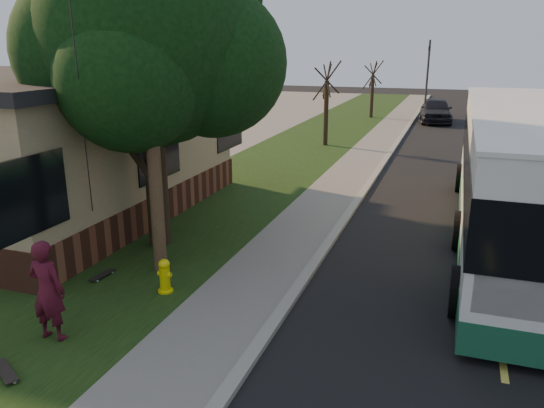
{
  "coord_description": "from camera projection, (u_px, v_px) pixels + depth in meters",
  "views": [
    {
      "loc": [
        2.88,
        -8.92,
        5.07
      ],
      "look_at": [
        -1.02,
        2.35,
        1.5
      ],
      "focal_mm": 35.0,
      "sensor_mm": 36.0,
      "label": 1
    }
  ],
  "objects": [
    {
      "name": "building_lot",
      "position": [
        47.0,
        162.0,
        24.03
      ],
      "size": [
        15.0,
        80.0,
        0.04
      ],
      "primitive_type": "cube",
      "color": "slate",
      "rests_on": "ground"
    },
    {
      "name": "skateboard_main",
      "position": [
        103.0,
        275.0,
        11.91
      ],
      "size": [
        0.25,
        0.73,
        0.07
      ],
      "color": "black",
      "rests_on": "grass_verge"
    },
    {
      "name": "transit_bus",
      "position": [
        521.0,
        172.0,
        13.78
      ],
      "size": [
        3.06,
        13.28,
        3.59
      ],
      "color": "silver",
      "rests_on": "ground"
    },
    {
      "name": "fire_hydrant",
      "position": [
        165.0,
        276.0,
        11.13
      ],
      "size": [
        0.32,
        0.32,
        0.74
      ],
      "color": "yellow",
      "rests_on": "grass_verge"
    },
    {
      "name": "leafy_tree",
      "position": [
        152.0,
        41.0,
        12.66
      ],
      "size": [
        6.3,
        6.0,
        7.8
      ],
      "color": "black",
      "rests_on": "grass_verge"
    },
    {
      "name": "bare_tree_near",
      "position": [
        326.0,
        105.0,
        27.21
      ],
      "size": [
        1.38,
        1.21,
        4.31
      ],
      "color": "black",
      "rests_on": "grass_verge"
    },
    {
      "name": "bare_tree_far",
      "position": [
        372.0,
        90.0,
        37.96
      ],
      "size": [
        1.38,
        1.21,
        4.03
      ],
      "color": "black",
      "rests_on": "grass_verge"
    },
    {
      "name": "utility_pole",
      "position": [
        148.0,
        68.0,
        11.04
      ],
      "size": [
        2.86,
        3.21,
        9.07
      ],
      "color": "#473321",
      "rests_on": "ground"
    },
    {
      "name": "grass_verge",
      "position": [
        252.0,
        179.0,
        20.89
      ],
      "size": [
        5.0,
        80.0,
        0.07
      ],
      "primitive_type": "cube",
      "color": "black",
      "rests_on": "ground"
    },
    {
      "name": "skateboard_spare",
      "position": [
        5.0,
        371.0,
        8.39
      ],
      "size": [
        0.79,
        0.57,
        0.07
      ],
      "color": "black",
      "rests_on": "grass_verge"
    },
    {
      "name": "road",
      "position": [
        482.0,
        199.0,
        18.23
      ],
      "size": [
        8.0,
        80.0,
        0.01
      ],
      "primitive_type": "cube",
      "color": "black",
      "rests_on": "ground"
    },
    {
      "name": "skateboarder",
      "position": [
        47.0,
        290.0,
        9.19
      ],
      "size": [
        0.69,
        0.46,
        1.85
      ],
      "primitive_type": "imported",
      "rotation": [
        0.0,
        0.0,
        3.17
      ],
      "color": "#450D1D",
      "rests_on": "grass_verge"
    },
    {
      "name": "sidewalk",
      "position": [
        340.0,
        186.0,
        19.79
      ],
      "size": [
        2.0,
        80.0,
        0.08
      ],
      "primitive_type": "cube",
      "color": "slate",
      "rests_on": "ground"
    },
    {
      "name": "curb",
      "position": [
        366.0,
        188.0,
        19.47
      ],
      "size": [
        0.25,
        80.0,
        0.12
      ],
      "primitive_type": "cube",
      "color": "gray",
      "rests_on": "ground"
    },
    {
      "name": "traffic_signal",
      "position": [
        428.0,
        72.0,
        40.14
      ],
      "size": [
        0.18,
        0.22,
        5.5
      ],
      "color": "#2D2D30",
      "rests_on": "ground"
    },
    {
      "name": "dumpster",
      "position": [
        131.0,
        181.0,
        17.98
      ],
      "size": [
        1.76,
        1.61,
        1.25
      ],
      "color": "black",
      "rests_on": "building_lot"
    },
    {
      "name": "ground",
      "position": [
        282.0,
        314.0,
        10.43
      ],
      "size": [
        120.0,
        120.0,
        0.0
      ],
      "primitive_type": "plane",
      "color": "black",
      "rests_on": "ground"
    },
    {
      "name": "distant_car",
      "position": [
        436.0,
        110.0,
        36.31
      ],
      "size": [
        2.48,
        5.09,
        1.67
      ],
      "primitive_type": "imported",
      "rotation": [
        0.0,
        0.0,
        0.1
      ],
      "color": "black",
      "rests_on": "ground"
    }
  ]
}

